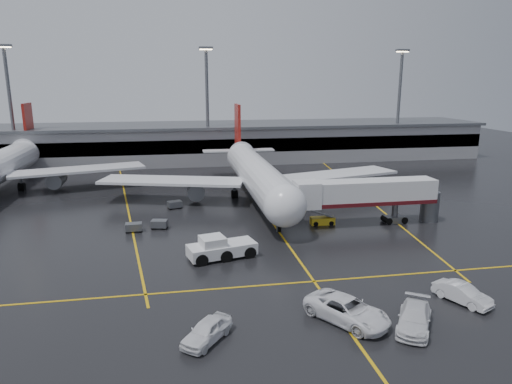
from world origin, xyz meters
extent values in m
plane|color=black|center=(0.00, 0.00, 0.00)|extent=(220.00, 220.00, 0.00)
cube|color=gold|center=(0.00, 0.00, 0.01)|extent=(0.25, 90.00, 0.02)
cube|color=gold|center=(0.00, -22.00, 0.01)|extent=(60.00, 0.25, 0.02)
cube|color=gold|center=(-20.00, 10.00, 0.01)|extent=(9.99, 69.35, 0.02)
cube|color=gold|center=(18.00, 10.00, 0.01)|extent=(7.57, 69.64, 0.02)
cube|color=gray|center=(0.00, 48.00, 4.00)|extent=(120.00, 18.00, 8.00)
cube|color=black|center=(0.00, 39.20, 4.50)|extent=(120.00, 0.40, 3.00)
cube|color=#595B60|center=(0.00, 48.00, 8.30)|extent=(122.00, 19.00, 0.60)
cylinder|color=#595B60|center=(-45.00, 42.00, 12.50)|extent=(0.70, 0.70, 25.00)
cube|color=#595B60|center=(-45.00, 42.00, 25.20)|extent=(3.00, 1.20, 0.50)
cube|color=#FFE5B2|center=(-45.00, 42.00, 24.90)|extent=(2.60, 0.90, 0.20)
cylinder|color=#595B60|center=(-5.00, 42.00, 12.50)|extent=(0.70, 0.70, 25.00)
cube|color=#595B60|center=(-5.00, 42.00, 25.20)|extent=(3.00, 1.20, 0.50)
cube|color=#FFE5B2|center=(-5.00, 42.00, 24.90)|extent=(2.60, 0.90, 0.20)
cylinder|color=#595B60|center=(40.00, 42.00, 12.50)|extent=(0.70, 0.70, 25.00)
cube|color=#595B60|center=(40.00, 42.00, 25.20)|extent=(3.00, 1.20, 0.50)
cube|color=#FFE5B2|center=(40.00, 42.00, 24.90)|extent=(2.60, 0.90, 0.20)
cylinder|color=silver|center=(0.00, 8.00, 4.20)|extent=(5.20, 36.00, 5.20)
sphere|color=silver|center=(0.00, -10.00, 4.20)|extent=(5.20, 5.20, 5.20)
cone|color=silver|center=(0.00, 29.00, 4.80)|extent=(4.94, 8.00, 4.94)
cube|color=maroon|center=(0.00, 30.00, 9.70)|extent=(0.50, 5.50, 8.50)
cube|color=silver|center=(0.00, 29.00, 5.00)|extent=(14.00, 3.00, 0.25)
cube|color=silver|center=(-13.00, 10.00, 3.40)|extent=(22.80, 11.83, 0.40)
cube|color=silver|center=(13.00, 10.00, 3.40)|extent=(22.80, 11.83, 0.40)
cylinder|color=#595B60|center=(-9.50, 9.00, 2.00)|extent=(2.60, 4.50, 2.60)
cylinder|color=#595B60|center=(9.50, 9.00, 2.00)|extent=(2.60, 4.50, 2.60)
cylinder|color=#595B60|center=(0.00, -7.00, 1.00)|extent=(0.56, 0.56, 2.00)
cylinder|color=#595B60|center=(-3.20, 11.00, 1.00)|extent=(0.56, 0.56, 2.00)
cylinder|color=#595B60|center=(3.20, 11.00, 1.00)|extent=(0.56, 0.56, 2.00)
cylinder|color=black|center=(0.00, -7.00, 0.45)|extent=(0.40, 1.10, 1.10)
cylinder|color=black|center=(-3.20, 11.00, 0.55)|extent=(1.00, 1.40, 1.40)
cylinder|color=black|center=(3.20, 11.00, 0.55)|extent=(1.00, 1.40, 1.40)
cone|color=silver|center=(-42.00, 41.00, 4.80)|extent=(4.94, 8.00, 4.94)
cube|color=maroon|center=(-42.00, 42.00, 9.70)|extent=(0.50, 5.50, 8.50)
cube|color=silver|center=(-42.00, 41.00, 5.00)|extent=(14.00, 3.00, 0.25)
cube|color=silver|center=(-29.00, 22.00, 3.40)|extent=(22.80, 11.83, 0.40)
cylinder|color=#595B60|center=(-32.50, 21.00, 2.00)|extent=(2.60, 4.50, 2.60)
cylinder|color=#595B60|center=(-38.80, 23.00, 1.00)|extent=(0.56, 0.56, 2.00)
cylinder|color=black|center=(-38.80, 23.00, 0.55)|extent=(1.00, 1.40, 1.40)
cube|color=silver|center=(12.00, -6.00, 4.40)|extent=(18.00, 3.20, 3.00)
cube|color=#4A0D12|center=(12.00, -6.00, 3.10)|extent=(18.00, 3.30, 0.50)
cube|color=silver|center=(3.80, -6.00, 4.40)|extent=(3.00, 3.40, 3.30)
cylinder|color=#595B60|center=(16.00, -6.00, 1.50)|extent=(0.80, 0.80, 3.00)
cube|color=#595B60|center=(16.00, -6.00, 0.45)|extent=(2.60, 1.60, 0.90)
cylinder|color=#595B60|center=(21.00, -6.00, 2.00)|extent=(2.40, 2.40, 4.00)
cylinder|color=black|center=(14.90, -6.00, 0.45)|extent=(0.90, 1.80, 0.90)
cylinder|color=black|center=(17.10, -6.00, 0.45)|extent=(0.90, 1.80, 0.90)
cube|color=silver|center=(-7.90, -14.43, 0.93)|extent=(7.67, 4.50, 1.23)
cube|color=silver|center=(-8.90, -14.68, 1.95)|extent=(2.98, 2.98, 1.03)
cube|color=black|center=(-8.90, -14.68, 1.95)|extent=(2.68, 2.68, 0.93)
cylinder|color=black|center=(-10.50, -15.07, 0.57)|extent=(2.03, 3.31, 1.34)
cylinder|color=black|center=(-7.90, -14.43, 0.57)|extent=(2.03, 3.31, 1.34)
cylinder|color=black|center=(-5.31, -13.80, 0.57)|extent=(2.03, 3.31, 1.34)
cube|color=yellow|center=(6.35, -5.02, 0.48)|extent=(3.19, 1.45, 0.96)
cube|color=#595B60|center=(6.35, -5.02, 1.39)|extent=(3.05, 0.92, 1.09)
cylinder|color=black|center=(5.30, -4.97, 0.26)|extent=(0.68, 1.51, 0.61)
cylinder|color=black|center=(7.39, -5.07, 0.26)|extent=(0.68, 1.51, 0.61)
imported|color=white|center=(0.34, -29.56, 0.97)|extent=(6.53, 7.56, 1.93)
imported|color=silver|center=(5.03, -31.40, 0.83)|extent=(5.06, 6.06, 1.66)
imported|color=silver|center=(11.15, -28.23, 0.81)|extent=(3.63, 5.19, 1.62)
imported|color=white|center=(-10.68, -30.42, 0.80)|extent=(4.43, 4.86, 1.60)
cube|color=#595B60|center=(-14.74, -3.09, 0.65)|extent=(2.23, 1.69, 0.90)
cylinder|color=black|center=(-15.63, -3.41, 0.18)|extent=(0.40, 0.20, 0.40)
cylinder|color=black|center=(-14.07, -3.75, 0.18)|extent=(0.40, 0.20, 0.40)
cylinder|color=black|center=(-15.42, -2.44, 0.18)|extent=(0.40, 0.20, 0.40)
cylinder|color=black|center=(-13.85, -2.77, 0.18)|extent=(0.40, 0.20, 0.40)
cube|color=#595B60|center=(-17.87, -3.86, 0.65)|extent=(2.04, 1.37, 0.90)
cylinder|color=black|center=(-18.65, -4.39, 0.18)|extent=(0.40, 0.20, 0.40)
cylinder|color=black|center=(-17.05, -4.33, 0.18)|extent=(0.40, 0.20, 0.40)
cylinder|color=black|center=(-18.69, -3.39, 0.18)|extent=(0.40, 0.20, 0.40)
cylinder|color=black|center=(-17.09, -3.33, 0.18)|extent=(0.40, 0.20, 0.40)
cube|color=#595B60|center=(-12.77, 6.21, 0.65)|extent=(2.30, 1.85, 0.90)
cylinder|color=black|center=(-13.37, 5.49, 0.18)|extent=(0.40, 0.20, 0.40)
cylinder|color=black|center=(-11.85, 5.98, 0.18)|extent=(0.40, 0.20, 0.40)
cylinder|color=black|center=(-13.68, 6.44, 0.18)|extent=(0.40, 0.20, 0.40)
cylinder|color=black|center=(-12.16, 6.93, 0.18)|extent=(0.40, 0.20, 0.40)
camera|label=1|loc=(-12.43, -60.58, 18.40)|focal=32.33mm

